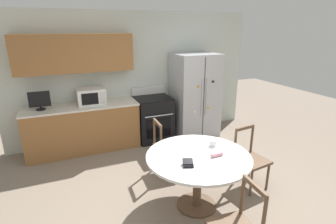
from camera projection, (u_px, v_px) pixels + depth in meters
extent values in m
plane|color=gray|center=(194.00, 203.00, 3.58)|extent=(14.00, 14.00, 0.00)
cube|color=silver|center=(136.00, 77.00, 5.50)|extent=(5.20, 0.10, 2.60)
cube|color=#936033|center=(75.00, 53.00, 4.70)|extent=(2.06, 0.34, 0.68)
cube|color=#936033|center=(84.00, 129.00, 5.02)|extent=(2.06, 0.62, 0.86)
cube|color=beige|center=(81.00, 106.00, 4.88)|extent=(2.08, 0.64, 0.03)
cube|color=#B2B5BA|center=(195.00, 95.00, 5.66)|extent=(0.92, 0.77, 1.77)
cube|color=#333333|center=(204.00, 100.00, 5.32)|extent=(0.01, 0.01, 1.70)
cylinder|color=silver|center=(202.00, 98.00, 5.27)|extent=(0.02, 0.02, 0.74)
cylinder|color=silver|center=(206.00, 97.00, 5.31)|extent=(0.02, 0.02, 0.74)
cube|color=black|center=(213.00, 82.00, 5.28)|extent=(0.05, 0.01, 0.04)
cube|color=yellow|center=(208.00, 108.00, 5.42)|extent=(0.05, 0.02, 0.04)
cube|color=white|center=(195.00, 112.00, 5.31)|extent=(0.06, 0.02, 0.05)
cube|color=orange|center=(198.00, 87.00, 5.18)|extent=(0.05, 0.01, 0.04)
cube|color=black|center=(153.00, 119.00, 5.50)|extent=(0.71, 0.64, 0.90)
cube|color=black|center=(159.00, 128.00, 5.25)|extent=(0.51, 0.01, 0.40)
cylinder|color=silver|center=(159.00, 116.00, 5.14)|extent=(0.59, 0.02, 0.02)
cube|color=black|center=(153.00, 98.00, 5.36)|extent=(0.71, 0.64, 0.02)
cube|color=white|center=(148.00, 90.00, 5.59)|extent=(0.71, 0.06, 0.16)
cube|color=white|center=(91.00, 96.00, 4.92)|extent=(0.51, 0.39, 0.30)
cube|color=black|center=(90.00, 99.00, 4.73)|extent=(0.29, 0.01, 0.21)
cube|color=silver|center=(103.00, 98.00, 4.81)|extent=(0.10, 0.01, 0.22)
cylinder|color=black|center=(41.00, 109.00, 4.61)|extent=(0.16, 0.16, 0.02)
cylinder|color=black|center=(41.00, 108.00, 4.60)|extent=(0.03, 0.03, 0.04)
cube|color=black|center=(39.00, 99.00, 4.55)|extent=(0.35, 0.05, 0.27)
cylinder|color=white|center=(198.00, 156.00, 3.30)|extent=(1.33, 1.33, 0.03)
cylinder|color=brown|center=(197.00, 181.00, 3.41)|extent=(0.11, 0.11, 0.69)
cylinder|color=brown|center=(196.00, 205.00, 3.52)|extent=(0.52, 0.52, 0.03)
cube|color=brown|center=(252.00, 161.00, 3.82)|extent=(0.47, 0.47, 0.04)
cylinder|color=brown|center=(268.00, 176.00, 3.83)|extent=(0.04, 0.04, 0.41)
cylinder|color=brown|center=(251.00, 183.00, 3.67)|extent=(0.04, 0.04, 0.41)
cylinder|color=brown|center=(250.00, 166.00, 4.12)|extent=(0.04, 0.04, 0.41)
cylinder|color=brown|center=(234.00, 172.00, 3.95)|extent=(0.04, 0.04, 0.41)
cylinder|color=brown|center=(252.00, 138.00, 3.98)|extent=(0.04, 0.04, 0.45)
cylinder|color=brown|center=(235.00, 143.00, 3.82)|extent=(0.04, 0.04, 0.45)
cube|color=brown|center=(245.00, 128.00, 3.84)|extent=(0.35, 0.08, 0.04)
cylinder|color=brown|center=(264.00, 217.00, 2.34)|extent=(0.04, 0.04, 0.45)
cylinder|color=brown|center=(242.00, 194.00, 2.65)|extent=(0.04, 0.04, 0.45)
cube|color=brown|center=(255.00, 186.00, 2.43)|extent=(0.07, 0.35, 0.04)
cube|color=brown|center=(169.00, 148.00, 4.23)|extent=(0.44, 0.44, 0.04)
cylinder|color=brown|center=(175.00, 154.00, 4.51)|extent=(0.04, 0.04, 0.41)
cylinder|color=brown|center=(183.00, 163.00, 4.20)|extent=(0.04, 0.04, 0.41)
cylinder|color=brown|center=(156.00, 157.00, 4.40)|extent=(0.04, 0.04, 0.41)
cylinder|color=brown|center=(162.00, 167.00, 4.09)|extent=(0.04, 0.04, 0.41)
cylinder|color=brown|center=(154.00, 131.00, 4.25)|extent=(0.04, 0.04, 0.45)
cylinder|color=brown|center=(161.00, 140.00, 3.94)|extent=(0.04, 0.04, 0.45)
cube|color=brown|center=(157.00, 123.00, 4.03)|extent=(0.05, 0.35, 0.04)
cylinder|color=silver|center=(213.00, 143.00, 3.54)|extent=(0.09, 0.09, 0.08)
cylinder|color=red|center=(213.00, 144.00, 3.55)|extent=(0.08, 0.08, 0.04)
cylinder|color=pink|center=(217.00, 154.00, 3.26)|extent=(0.16, 0.06, 0.05)
cube|color=black|center=(188.00, 165.00, 3.03)|extent=(0.14, 0.13, 0.03)
cube|color=black|center=(188.00, 162.00, 3.05)|extent=(0.15, 0.13, 0.06)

